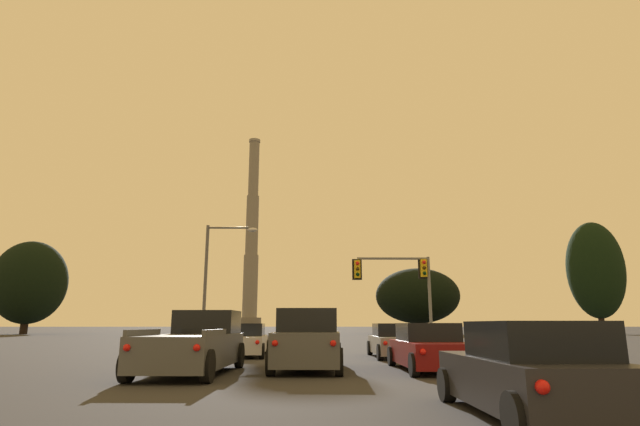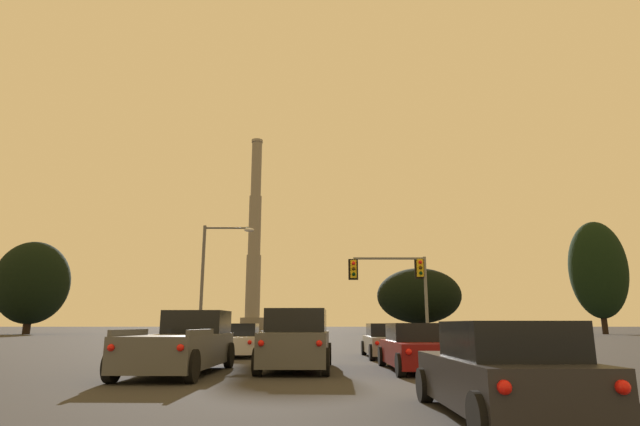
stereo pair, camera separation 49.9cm
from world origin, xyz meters
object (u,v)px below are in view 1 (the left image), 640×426
(sedan_right_lane_second, at_px, (429,348))
(pickup_truck_left_lane_second, at_px, (195,345))
(street_lamp, at_px, (215,270))
(sedan_right_lane_front, at_px, (395,341))
(suv_center_lane_second, at_px, (308,340))
(smokestack, at_px, (251,252))
(traffic_light_overhead_right, at_px, (403,278))
(hatchback_right_lane_third, at_px, (530,373))
(sedan_left_lane_front, at_px, (245,341))

(sedan_right_lane_second, height_order, pickup_truck_left_lane_second, pickup_truck_left_lane_second)
(street_lamp, bearing_deg, sedan_right_lane_second, -57.70)
(pickup_truck_left_lane_second, height_order, sedan_right_lane_front, pickup_truck_left_lane_second)
(suv_center_lane_second, relative_size, sedan_right_lane_second, 1.06)
(sedan_right_lane_front, bearing_deg, smokestack, 100.73)
(pickup_truck_left_lane_second, xyz_separation_m, smokestack, (-12.26, 113.78, 19.06))
(street_lamp, bearing_deg, traffic_light_overhead_right, -8.64)
(smokestack, bearing_deg, street_lamp, -84.38)
(hatchback_right_lane_third, height_order, street_lamp, street_lamp)
(sedan_right_lane_second, relative_size, smokestack, 0.09)
(suv_center_lane_second, relative_size, sedan_right_lane_front, 1.05)
(smokestack, bearing_deg, sedan_right_lane_second, -80.30)
(pickup_truck_left_lane_second, bearing_deg, traffic_light_overhead_right, 60.40)
(suv_center_lane_second, distance_m, sedan_right_lane_front, 6.97)
(sedan_left_lane_front, height_order, sedan_right_lane_front, same)
(hatchback_right_lane_third, xyz_separation_m, street_lamp, (-9.39, 23.38, 4.05))
(smokestack, bearing_deg, sedan_right_lane_front, -79.78)
(sedan_left_lane_front, xyz_separation_m, sedan_right_lane_second, (6.63, -7.13, 0.00))
(pickup_truck_left_lane_second, relative_size, smokestack, 0.11)
(sedan_left_lane_front, distance_m, smokestack, 108.32)
(hatchback_right_lane_third, xyz_separation_m, traffic_light_overhead_right, (2.08, 21.64, 3.39))
(sedan_left_lane_front, bearing_deg, smokestack, 94.81)
(sedan_left_lane_front, height_order, pickup_truck_left_lane_second, pickup_truck_left_lane_second)
(sedan_right_lane_front, bearing_deg, suv_center_lane_second, -121.45)
(sedan_left_lane_front, bearing_deg, suv_center_lane_second, -69.23)
(hatchback_right_lane_third, bearing_deg, smokestack, 99.01)
(traffic_light_overhead_right, bearing_deg, pickup_truck_left_lane_second, -121.46)
(sedan_right_lane_second, xyz_separation_m, hatchback_right_lane_third, (-0.32, -8.03, -0.00))
(hatchback_right_lane_third, xyz_separation_m, pickup_truck_left_lane_second, (-6.73, 7.23, 0.14))
(traffic_light_overhead_right, bearing_deg, sedan_right_lane_front, -103.83)
(suv_center_lane_second, height_order, sedan_right_lane_front, suv_center_lane_second)
(suv_center_lane_second, height_order, smokestack, smokestack)
(sedan_left_lane_front, height_order, hatchback_right_lane_third, hatchback_right_lane_third)
(sedan_right_lane_second, xyz_separation_m, sedan_right_lane_front, (-0.06, 6.19, 0.00))
(suv_center_lane_second, relative_size, pickup_truck_left_lane_second, 0.89)
(pickup_truck_left_lane_second, xyz_separation_m, sedan_right_lane_front, (6.99, 6.98, -0.14))
(street_lamp, height_order, smokestack, smokestack)
(street_lamp, bearing_deg, sedan_right_lane_front, -43.54)
(suv_center_lane_second, distance_m, pickup_truck_left_lane_second, 3.47)
(suv_center_lane_second, relative_size, street_lamp, 0.66)
(suv_center_lane_second, height_order, pickup_truck_left_lane_second, suv_center_lane_second)
(street_lamp, bearing_deg, smokestack, 95.62)
(sedan_right_lane_second, distance_m, traffic_light_overhead_right, 14.14)
(traffic_light_overhead_right, relative_size, street_lamp, 0.71)
(sedan_right_lane_second, bearing_deg, hatchback_right_lane_third, -92.41)
(hatchback_right_lane_third, bearing_deg, traffic_light_overhead_right, 84.59)
(smokestack, bearing_deg, sedan_left_lane_front, -83.17)
(hatchback_right_lane_third, bearing_deg, sedan_left_lane_front, 112.70)
(pickup_truck_left_lane_second, bearing_deg, smokestack, 98.01)
(suv_center_lane_second, distance_m, hatchback_right_lane_third, 8.99)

